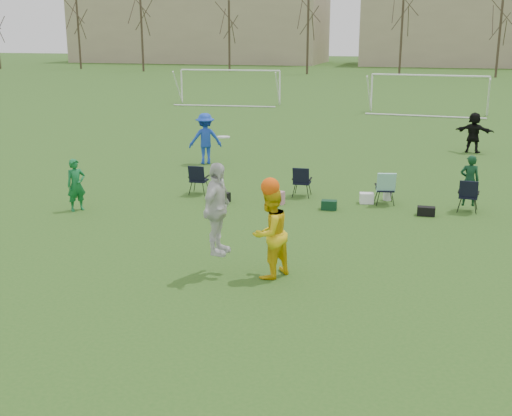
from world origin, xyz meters
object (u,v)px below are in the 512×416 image
(fielder_green_near, at_px, (76,185))
(goal_left, at_px, (230,77))
(center_contest, at_px, (247,221))
(fielder_blue, at_px, (205,139))
(goal_mid, at_px, (429,83))
(fielder_black, at_px, (474,132))

(fielder_green_near, height_order, goal_left, goal_left)
(fielder_green_near, bearing_deg, center_contest, -82.76)
(fielder_blue, xyz_separation_m, center_contest, (4.99, -11.30, 0.22))
(center_contest, height_order, goal_left, center_contest)
(fielder_blue, bearing_deg, goal_mid, -140.98)
(center_contest, bearing_deg, goal_mid, 83.88)
(fielder_blue, relative_size, goal_mid, 0.27)
(fielder_green_near, distance_m, fielder_black, 17.44)
(goal_left, bearing_deg, fielder_black, -49.60)
(fielder_green_near, distance_m, center_contest, 7.31)
(center_contest, relative_size, goal_left, 0.41)
(goal_left, bearing_deg, fielder_green_near, -86.24)
(fielder_blue, bearing_deg, fielder_green_near, 52.60)
(fielder_blue, bearing_deg, goal_left, -102.68)
(goal_left, bearing_deg, goal_mid, -13.13)
(fielder_blue, relative_size, center_contest, 0.66)
(fielder_black, height_order, goal_mid, goal_mid)
(fielder_blue, distance_m, fielder_black, 11.70)
(center_contest, height_order, goal_mid, center_contest)
(goal_mid, bearing_deg, goal_left, 175.87)
(fielder_green_near, xyz_separation_m, goal_mid, (9.55, 26.85, 1.15))
(fielder_black, bearing_deg, center_contest, 86.50)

